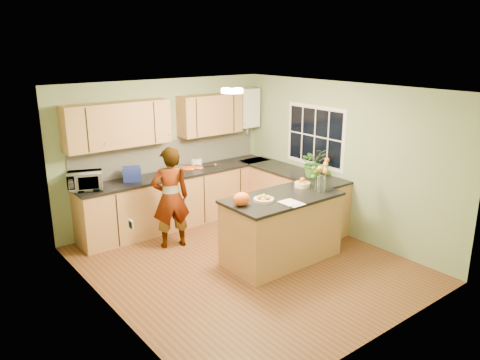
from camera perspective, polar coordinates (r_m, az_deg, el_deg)
floor at (r=6.89m, az=0.66°, el=-10.20°), size 4.50×4.50×0.00m
ceiling at (r=6.18m, az=0.74°, el=10.99°), size 4.00×4.50×0.02m
wall_back at (r=8.24m, az=-9.14°, el=3.36°), size 4.00×0.02×2.50m
wall_front at (r=4.97m, az=17.22°, el=-6.05°), size 4.00×0.02×2.50m
wall_left at (r=5.46m, az=-15.95°, el=-3.88°), size 0.02×4.50×2.50m
wall_right at (r=7.79m, az=12.28°, el=2.42°), size 0.02×4.50×2.50m
back_counter at (r=8.25m, az=-7.27°, el=-2.18°), size 3.64×0.62×0.94m
right_counter at (r=8.34m, az=6.16°, el=-1.92°), size 0.62×2.24×0.94m
splashback at (r=8.29m, az=-8.47°, el=3.11°), size 3.60×0.02×0.52m
upper_cabinets at (r=7.90m, az=-9.85°, el=7.20°), size 3.20×0.34×0.70m
boiler at (r=8.93m, az=0.85°, el=8.79°), size 0.40×0.30×0.86m
window_right at (r=8.10m, az=9.12°, el=5.31°), size 0.01×1.30×1.05m
light_switch at (r=4.93m, az=-13.14°, el=-5.28°), size 0.02×0.09×0.09m
ceiling_lamp at (r=6.42m, az=-0.97°, el=10.84°), size 0.30×0.30×0.07m
peninsula_island at (r=6.85m, az=5.08°, el=-5.87°), size 1.71×0.88×0.98m
fruit_dish at (r=6.45m, az=2.92°, el=-2.26°), size 0.28×0.28×0.10m
orange_bowl at (r=7.14m, az=7.61°, el=-0.37°), size 0.24×0.24×0.14m
flower_vase at (r=6.88m, az=9.95°, el=1.40°), size 0.29×0.29×0.53m
orange_bag at (r=6.26m, az=0.20°, el=-2.33°), size 0.29×0.26×0.19m
papers at (r=6.41m, az=6.36°, el=-2.78°), size 0.23×0.31×0.01m
violinist at (r=7.25m, az=-8.46°, el=-2.16°), size 0.66×0.53×1.60m
violin at (r=7.02m, az=-6.31°, el=1.40°), size 0.58×0.51×0.15m
microwave at (r=7.43m, az=-18.35°, el=-0.11°), size 0.59×0.50×0.28m
blue_box at (r=7.70m, az=-13.03°, el=0.70°), size 0.34×0.30×0.23m
kettle at (r=7.99m, az=-8.10°, el=1.58°), size 0.16×0.16×0.29m
jar_cream at (r=8.24m, az=-5.61°, el=1.89°), size 0.14×0.14×0.17m
jar_white at (r=8.29m, az=-5.04°, el=1.97°), size 0.13×0.13×0.17m
potted_plant at (r=7.80m, az=8.94°, el=2.14°), size 0.54×0.50×0.49m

